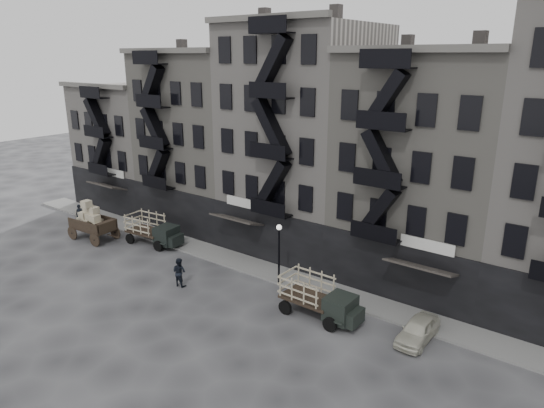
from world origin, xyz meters
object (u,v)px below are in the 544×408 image
Objects in this scene: stake_truck_west at (153,228)px; car_east at (418,330)px; stake_truck_east at (319,295)px; horse at (81,213)px; pedestrian_mid at (179,272)px; pedestrian_west at (80,214)px; wagon at (91,217)px.

stake_truck_west is 22.54m from car_east.
horse is at bearing 177.53° from stake_truck_east.
stake_truck_east is 2.53× the size of pedestrian_mid.
pedestrian_mid is at bearing -166.43° from stake_truck_east.
pedestrian_mid is (16.57, -3.04, 0.07)m from pedestrian_west.
wagon is 4.62m from pedestrian_west.
pedestrian_west is at bearing -148.44° from horse.
car_east is 1.98× the size of pedestrian_west.
stake_truck_west reaches higher than pedestrian_west.
stake_truck_east reaches higher than pedestrian_mid.
stake_truck_east is 26.18m from pedestrian_west.
pedestrian_west is (-31.78, -0.25, 0.30)m from car_east.
car_east is 15.56m from pedestrian_mid.
pedestrian_west is (-26.16, 0.89, -0.50)m from stake_truck_east.
wagon is 1.14× the size of car_east.
stake_truck_east is 1.37× the size of car_east.
pedestrian_west is at bearing 178.64° from stake_truck_west.
horse reaches higher than car_east.
wagon is 21.92m from stake_truck_east.
stake_truck_west is 16.99m from stake_truck_east.
stake_truck_west is 9.30m from pedestrian_west.
stake_truck_east is (21.90, 0.57, -0.53)m from wagon.
wagon is at bearing -133.99° from horse.
pedestrian_west is at bearing 179.00° from stake_truck_east.
wagon is at bearing -177.55° from stake_truck_east.
stake_truck_east reaches higher than stake_truck_west.
stake_truck_east is 2.72× the size of pedestrian_west.
stake_truck_east is 5.79m from car_east.
pedestrian_mid is at bearing -34.33° from stake_truck_west.
horse is at bearing 100.47° from pedestrian_west.
stake_truck_east reaches higher than car_east.
wagon reaches higher than stake_truck_west.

